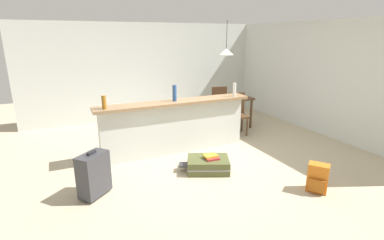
{
  "coord_description": "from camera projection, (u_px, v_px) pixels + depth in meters",
  "views": [
    {
      "loc": [
        -2.34,
        -4.58,
        2.17
      ],
      "look_at": [
        -0.12,
        0.18,
        0.64
      ],
      "focal_mm": 27.21,
      "sensor_mm": 36.0,
      "label": 1
    }
  ],
  "objects": [
    {
      "name": "suitcase_flat_olive",
      "position": [
        208.0,
        165.0,
        4.83
      ],
      "size": [
        0.89,
        0.74,
        0.22
      ],
      "color": "#51562D",
      "rests_on": "ground_plane"
    },
    {
      "name": "wall_back",
      "position": [
        151.0,
        71.0,
        7.84
      ],
      "size": [
        6.6,
        0.1,
        2.5
      ],
      "primitive_type": "cube",
      "color": "silver",
      "rests_on": "ground_plane"
    },
    {
      "name": "dining_chair_near_partition",
      "position": [
        237.0,
        111.0,
        6.6
      ],
      "size": [
        0.48,
        0.48,
        0.93
      ],
      "color": "#4C331E",
      "rests_on": "ground_plane"
    },
    {
      "name": "bottle_amber",
      "position": [
        104.0,
        102.0,
        4.77
      ],
      "size": [
        0.07,
        0.07,
        0.22
      ],
      "primitive_type": "cylinder",
      "color": "#9E661E",
      "rests_on": "bar_countertop"
    },
    {
      "name": "backpack_orange",
      "position": [
        318.0,
        178.0,
        4.17
      ],
      "size": [
        0.33,
        0.34,
        0.42
      ],
      "color": "orange",
      "rests_on": "ground_plane"
    },
    {
      "name": "bottle_blue",
      "position": [
        174.0,
        93.0,
        5.34
      ],
      "size": [
        0.08,
        0.08,
        0.3
      ],
      "primitive_type": "cylinder",
      "color": "#284C89",
      "rests_on": "bar_countertop"
    },
    {
      "name": "partition_half_wall",
      "position": [
        176.0,
        128.0,
        5.51
      ],
      "size": [
        2.8,
        0.2,
        0.96
      ],
      "primitive_type": "cube",
      "color": "silver",
      "rests_on": "ground_plane"
    },
    {
      "name": "bar_countertop",
      "position": [
        175.0,
        102.0,
        5.37
      ],
      "size": [
        2.96,
        0.4,
        0.05
      ],
      "primitive_type": "cube",
      "color": "#93704C",
      "rests_on": "partition_half_wall"
    },
    {
      "name": "suitcase_upright_charcoal",
      "position": [
        94.0,
        174.0,
        4.02
      ],
      "size": [
        0.49,
        0.47,
        0.67
      ],
      "color": "#38383D",
      "rests_on": "ground_plane"
    },
    {
      "name": "bottle_white",
      "position": [
        234.0,
        90.0,
        5.74
      ],
      "size": [
        0.06,
        0.06,
        0.27
      ],
      "primitive_type": "cylinder",
      "color": "silver",
      "rests_on": "bar_countertop"
    },
    {
      "name": "ground_plane",
      "position": [
        202.0,
        155.0,
        5.55
      ],
      "size": [
        13.0,
        13.0,
        0.05
      ],
      "primitive_type": "cube",
      "color": "#BCAD8E"
    },
    {
      "name": "dining_table",
      "position": [
        227.0,
        101.0,
        7.04
      ],
      "size": [
        1.1,
        0.8,
        0.74
      ],
      "color": "#4C331E",
      "rests_on": "ground_plane"
    },
    {
      "name": "dining_chair_far_side",
      "position": [
        218.0,
        102.0,
        7.53
      ],
      "size": [
        0.47,
        0.47,
        0.93
      ],
      "color": "#4C331E",
      "rests_on": "ground_plane"
    },
    {
      "name": "pendant_lamp",
      "position": [
        226.0,
        52.0,
        6.66
      ],
      "size": [
        0.34,
        0.34,
        0.8
      ],
      "color": "black"
    },
    {
      "name": "wall_right",
      "position": [
        314.0,
        77.0,
        6.69
      ],
      "size": [
        0.1,
        6.0,
        2.5
      ],
      "primitive_type": "cube",
      "color": "silver",
      "rests_on": "ground_plane"
    },
    {
      "name": "book_stack",
      "position": [
        211.0,
        157.0,
        4.79
      ],
      "size": [
        0.23,
        0.22,
        0.06
      ],
      "color": "#AD2D2D",
      "rests_on": "suitcase_flat_olive"
    }
  ]
}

